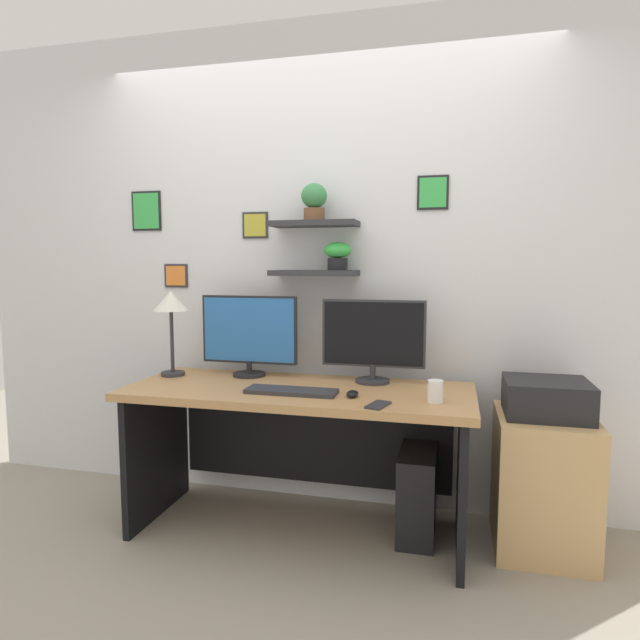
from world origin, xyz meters
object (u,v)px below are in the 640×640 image
at_px(monitor_left, 249,334).
at_px(cell_phone, 378,405).
at_px(desk, 301,425).
at_px(printer, 547,398).
at_px(pen_cup, 436,391).
at_px(computer_tower_right, 417,492).
at_px(desk_lamp, 171,308).
at_px(drawer_cabinet, 543,482).
at_px(keyboard, 290,391).
at_px(computer_mouse, 352,394).
at_px(monitor_right, 373,338).

distance_m(monitor_left, cell_phone, 0.94).
xyz_separation_m(desk, printer, (1.18, 0.08, 0.19)).
bearing_deg(pen_cup, computer_tower_right, 109.65).
xyz_separation_m(monitor_left, cell_phone, (0.78, -0.47, -0.23)).
bearing_deg(desk_lamp, cell_phone, -17.08).
bearing_deg(pen_cup, monitor_left, 161.55).
bearing_deg(monitor_left, pen_cup, -18.45).
height_order(desk, drawer_cabinet, desk).
relative_size(cell_phone, drawer_cabinet, 0.21).
relative_size(keyboard, printer, 1.16).
relative_size(computer_mouse, drawer_cabinet, 0.14).
height_order(monitor_right, printer, monitor_right).
relative_size(desk, computer_tower_right, 3.95).
height_order(keyboard, computer_mouse, computer_mouse).
distance_m(keyboard, computer_tower_right, 0.84).
relative_size(monitor_right, printer, 1.42).
xyz_separation_m(desk_lamp, drawer_cabinet, (1.94, 0.02, -0.80)).
distance_m(desk_lamp, cell_phone, 1.30).
height_order(monitor_right, computer_tower_right, monitor_right).
height_order(monitor_right, computer_mouse, monitor_right).
distance_m(computer_mouse, drawer_cabinet, 1.02).
distance_m(desk, printer, 1.20).
bearing_deg(printer, monitor_left, 176.87).
height_order(desk_lamp, computer_tower_right, desk_lamp).
relative_size(monitor_left, keyboard, 1.24).
relative_size(keyboard, desk_lamp, 0.94).
bearing_deg(desk_lamp, keyboard, -17.25).
relative_size(cell_phone, pen_cup, 1.40).
bearing_deg(monitor_left, desk, -25.14).
distance_m(cell_phone, computer_tower_right, 0.67).
distance_m(monitor_left, desk_lamp, 0.45).
height_order(monitor_right, drawer_cabinet, monitor_right).
bearing_deg(cell_phone, pen_cup, 43.58).
bearing_deg(keyboard, printer, 11.97).
bearing_deg(printer, desk, -176.23).
distance_m(desk, desk_lamp, 0.96).
bearing_deg(drawer_cabinet, printer, 0.00).
distance_m(desk, monitor_left, 0.58).
bearing_deg(desk, desk_lamp, 175.42).
relative_size(monitor_right, pen_cup, 5.39).
bearing_deg(cell_phone, desk_lamp, 178.52).
height_order(cell_phone, drawer_cabinet, cell_phone).
xyz_separation_m(monitor_left, printer, (1.52, -0.08, -0.25)).
bearing_deg(desk, printer, 3.77).
xyz_separation_m(keyboard, pen_cup, (0.68, -0.01, 0.04)).
bearing_deg(printer, keyboard, -168.03).
bearing_deg(desk, computer_tower_right, 5.59).
relative_size(printer, computer_tower_right, 0.87).
height_order(drawer_cabinet, computer_tower_right, drawer_cabinet).
height_order(printer, computer_tower_right, printer).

